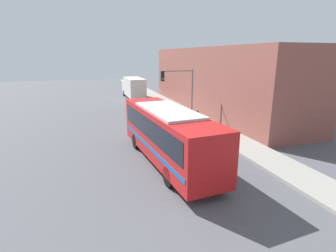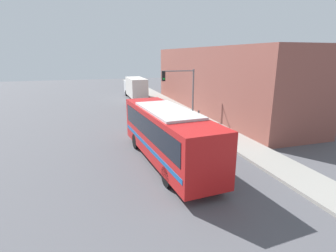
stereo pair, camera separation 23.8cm
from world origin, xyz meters
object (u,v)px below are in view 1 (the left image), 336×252
at_px(city_bus, 168,132).
at_px(traffic_light_pole, 181,85).
at_px(parking_meter, 198,114).
at_px(delivery_truck, 133,87).
at_px(fire_hydrant, 217,129).

height_order(city_bus, traffic_light_pole, traffic_light_pole).
xyz_separation_m(city_bus, parking_meter, (5.41, 7.58, -0.93)).
relative_size(delivery_truck, traffic_light_pole, 1.72).
relative_size(traffic_light_pole, parking_meter, 4.03).
height_order(fire_hydrant, traffic_light_pole, traffic_light_pole).
bearing_deg(city_bus, traffic_light_pole, 60.56).
distance_m(delivery_truck, parking_meter, 17.22).
bearing_deg(city_bus, delivery_truck, 79.45).
bearing_deg(parking_meter, delivery_truck, 99.21).
relative_size(fire_hydrant, traffic_light_pole, 0.16).
distance_m(city_bus, delivery_truck, 24.71).
distance_m(delivery_truck, fire_hydrant, 20.94).
xyz_separation_m(delivery_truck, parking_meter, (2.75, -16.99, -0.68)).
bearing_deg(traffic_light_pole, city_bus, -115.07).
relative_size(fire_hydrant, parking_meter, 0.65).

